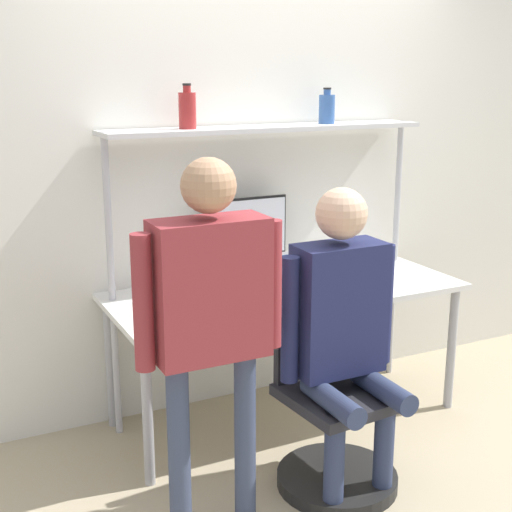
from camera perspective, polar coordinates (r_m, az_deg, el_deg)
name	(u,v)px	position (r m, az deg, el deg)	size (l,w,h in m)	color
ground_plane	(322,448)	(3.79, 5.31, -15.04)	(12.00, 12.00, 0.00)	tan
wall_back	(252,166)	(4.03, -0.28, 7.22)	(8.00, 0.06, 2.70)	silver
desk	(286,301)	(3.83, 2.42, -3.59)	(1.90, 0.76, 0.74)	silver
shelf_unit	(267,164)	(3.87, 0.91, 7.38)	(1.80, 0.28, 1.58)	silver
monitor	(247,233)	(3.91, -0.72, 1.84)	(0.48, 0.18, 0.46)	black
laptop	(282,287)	(3.61, 2.11, -2.50)	(0.29, 0.23, 0.23)	silver
cell_phone	(326,292)	(3.74, 5.66, -2.91)	(0.07, 0.15, 0.01)	#264C8C
office_chair	(333,426)	(3.39, 6.18, -13.34)	(0.56, 0.56, 0.92)	black
person_seated	(343,318)	(3.14, 6.96, -4.93)	(0.57, 0.47, 1.39)	#2D3856
person_standing	(210,304)	(2.76, -3.66, -3.88)	(0.61, 0.21, 1.56)	#38425B
bottle_blue	(327,108)	(4.02, 5.68, 11.67)	(0.09, 0.09, 0.19)	#335999
bottle_red	(187,110)	(3.66, -5.52, 11.58)	(0.09, 0.09, 0.22)	maroon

